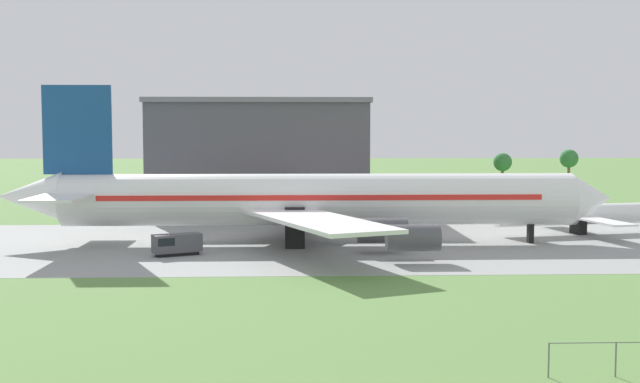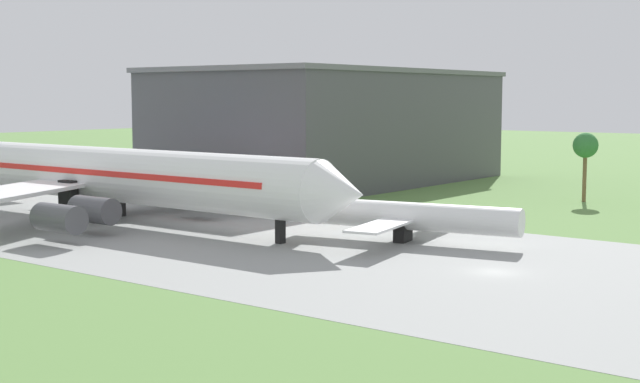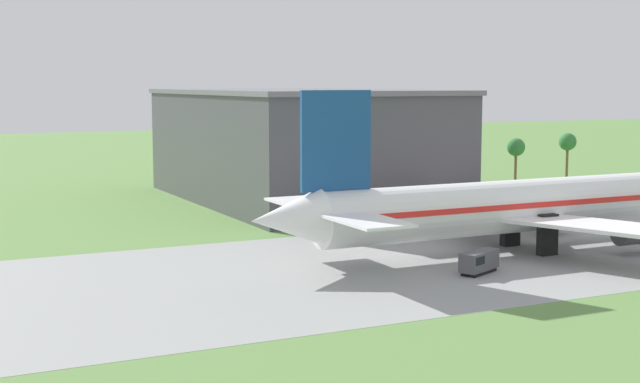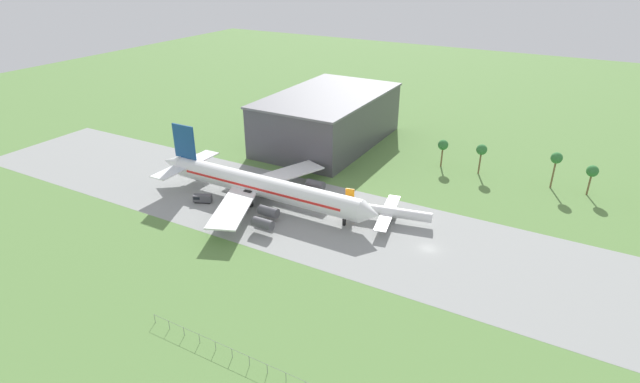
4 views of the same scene
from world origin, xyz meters
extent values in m
plane|color=#5B8442|center=(0.00, 0.00, 0.00)|extent=(600.00, 600.00, 0.00)
cube|color=gray|center=(0.00, 0.00, 0.01)|extent=(320.00, 44.00, 0.02)
cylinder|color=white|center=(-51.36, 0.26, 5.72)|extent=(64.30, 6.51, 6.51)
cone|color=white|center=(-16.60, 0.26, 5.72)|extent=(5.21, 6.38, 6.38)
cone|color=white|center=(-87.57, 0.26, 6.20)|extent=(8.13, 6.18, 6.18)
cube|color=red|center=(-51.36, 0.26, 6.20)|extent=(54.65, 6.64, 0.65)
cube|color=navy|center=(-81.55, 0.26, 14.50)|extent=(8.46, 0.50, 11.06)
cube|color=white|center=(-81.88, 0.26, 6.69)|extent=(5.86, 26.03, 0.30)
cube|color=white|center=(-52.38, -12.79, 4.58)|extent=(17.62, 27.36, 0.44)
cube|color=white|center=(-52.38, 13.30, 4.58)|extent=(17.62, 27.36, 0.44)
cylinder|color=#4C4C51|center=(-44.34, -7.55, 2.71)|extent=(5.86, 2.93, 2.93)
cylinder|color=#4C4C51|center=(-41.71, -14.06, 2.71)|extent=(5.86, 2.93, 2.93)
cylinder|color=#4C4C51|center=(-44.34, 8.06, 2.71)|extent=(5.86, 2.93, 2.93)
cylinder|color=#4C4C51|center=(-41.71, 14.57, 2.71)|extent=(5.86, 2.93, 2.93)
cube|color=black|center=(-24.35, 0.26, 2.53)|extent=(0.70, 0.90, 5.06)
cube|color=black|center=(-54.57, -3.32, 2.53)|extent=(2.40, 1.20, 5.06)
cube|color=black|center=(-54.57, 3.83, 2.53)|extent=(2.40, 1.20, 5.06)
cylinder|color=white|center=(-14.98, 8.90, 2.74)|extent=(24.89, 7.59, 2.88)
cube|color=orange|center=(-25.93, 6.76, 6.20)|extent=(2.59, 0.73, 4.03)
cube|color=white|center=(-14.98, 8.90, 2.45)|extent=(7.68, 22.57, 0.24)
cube|color=black|center=(-14.98, 8.90, 1.37)|extent=(1.68, 2.78, 2.74)
cube|color=black|center=(-68.21, -8.24, 0.20)|extent=(5.06, 3.61, 0.40)
cube|color=#4C4C51|center=(-68.21, -8.24, 1.45)|extent=(5.90, 4.14, 2.10)
cube|color=black|center=(-69.61, -8.88, 1.76)|extent=(2.62, 2.67, 0.90)
cylinder|color=slate|center=(-40.00, -55.00, 1.05)|extent=(0.10, 0.10, 2.10)
cylinder|color=slate|center=(-36.00, -55.00, 1.05)|extent=(0.10, 0.10, 2.10)
cylinder|color=slate|center=(-32.00, -55.00, 1.05)|extent=(0.10, 0.10, 2.10)
cylinder|color=slate|center=(-28.00, -55.00, 1.05)|extent=(0.10, 0.10, 2.10)
cylinder|color=slate|center=(-24.00, -55.00, 1.05)|extent=(0.10, 0.10, 2.10)
cylinder|color=slate|center=(-20.00, -55.00, 1.05)|extent=(0.10, 0.10, 2.10)
cylinder|color=slate|center=(-16.00, -55.00, 1.05)|extent=(0.10, 0.10, 2.10)
cylinder|color=slate|center=(-12.00, -55.00, 1.05)|extent=(0.10, 0.10, 2.10)
cylinder|color=slate|center=(-8.00, -55.00, 1.05)|extent=(0.10, 0.10, 2.10)
cube|color=#47474C|center=(-60.32, 57.02, 9.42)|extent=(36.00, 60.00, 18.85)
cube|color=slate|center=(-60.32, 57.02, 19.25)|extent=(36.72, 61.20, 0.80)
cylinder|color=brown|center=(-0.26, 54.91, 4.11)|extent=(0.56, 0.56, 8.21)
sphere|color=#337538|center=(-0.26, 54.91, 8.81)|extent=(3.60, 3.60, 3.60)
cylinder|color=brown|center=(33.42, 54.91, 3.74)|extent=(0.56, 0.56, 7.48)
sphere|color=#337538|center=(33.42, 54.91, 8.08)|extent=(3.60, 3.60, 3.60)
cylinder|color=brown|center=(-13.43, 54.91, 3.76)|extent=(0.56, 0.56, 7.52)
sphere|color=#337538|center=(-13.43, 54.91, 8.12)|extent=(3.60, 3.60, 3.60)
cylinder|color=brown|center=(22.80, 54.91, 4.87)|extent=(0.56, 0.56, 9.74)
sphere|color=#337538|center=(22.80, 54.91, 10.34)|extent=(3.60, 3.60, 3.60)
camera|label=1|loc=(-55.17, -100.55, 14.59)|focal=45.00mm
camera|label=2|loc=(34.06, -68.85, 15.01)|focal=50.00mm
camera|label=3|loc=(-125.98, -86.84, 20.80)|focal=50.00mm
camera|label=4|loc=(29.11, -108.85, 68.88)|focal=28.00mm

